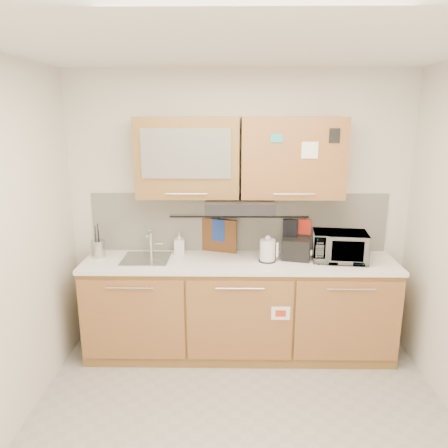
{
  "coord_description": "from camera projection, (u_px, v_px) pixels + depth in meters",
  "views": [
    {
      "loc": [
        -0.09,
        -2.56,
        2.22
      ],
      "look_at": [
        -0.14,
        1.05,
        1.29
      ],
      "focal_mm": 35.0,
      "sensor_mm": 36.0,
      "label": 1
    }
  ],
  "objects": [
    {
      "name": "ceiling",
      "position": [
        246.0,
        40.0,
        2.38
      ],
      "size": [
        3.2,
        3.2,
        0.0
      ],
      "primitive_type": "plane",
      "rotation": [
        3.14,
        0.0,
        0.0
      ],
      "color": "white",
      "rests_on": "wall_back"
    },
    {
      "name": "pot_holder",
      "position": [
        305.0,
        227.0,
        4.12
      ],
      "size": [
        0.12,
        0.05,
        0.15
      ],
      "primitive_type": "cube",
      "rotation": [
        0.0,
        0.0,
        -0.29
      ],
      "color": "red",
      "rests_on": "utensil_rail"
    },
    {
      "name": "sink",
      "position": [
        146.0,
        259.0,
        3.98
      ],
      "size": [
        0.42,
        0.4,
        0.26
      ],
      "color": "silver",
      "rests_on": "countertop"
    },
    {
      "name": "utensil_rail",
      "position": [
        239.0,
        217.0,
        4.12
      ],
      "size": [
        1.3,
        0.02,
        0.02
      ],
      "primitive_type": "cylinder",
      "rotation": [
        0.0,
        1.57,
        0.0
      ],
      "color": "black",
      "rests_on": "backsplash"
    },
    {
      "name": "cutting_board",
      "position": [
        219.0,
        241.0,
        4.16
      ],
      "size": [
        0.33,
        0.13,
        0.42
      ],
      "primitive_type": "cube",
      "rotation": [
        0.0,
        0.0,
        -0.32
      ],
      "color": "brown",
      "rests_on": "utensil_rail"
    },
    {
      "name": "dark_pouch",
      "position": [
        290.0,
        231.0,
        4.13
      ],
      "size": [
        0.14,
        0.05,
        0.22
      ],
      "primitive_type": "cube",
      "rotation": [
        0.0,
        0.0,
        -0.11
      ],
      "color": "black",
      "rests_on": "utensil_rail"
    },
    {
      "name": "microwave",
      "position": [
        339.0,
        247.0,
        3.91
      ],
      "size": [
        0.51,
        0.37,
        0.26
      ],
      "primitive_type": "imported",
      "rotation": [
        0.0,
        0.0,
        -0.11
      ],
      "color": "#999999",
      "rests_on": "countertop"
    },
    {
      "name": "upper_cabinets",
      "position": [
        239.0,
        158.0,
        3.85
      ],
      "size": [
        1.82,
        0.37,
        0.7
      ],
      "color": "olive",
      "rests_on": "wall_back"
    },
    {
      "name": "kettle",
      "position": [
        268.0,
        251.0,
        3.89
      ],
      "size": [
        0.17,
        0.15,
        0.24
      ],
      "rotation": [
        0.0,
        0.0,
        -0.02
      ],
      "color": "silver",
      "rests_on": "countertop"
    },
    {
      "name": "soap_bottle",
      "position": [
        179.0,
        243.0,
        4.1
      ],
      "size": [
        0.1,
        0.1,
        0.21
      ],
      "primitive_type": "imported",
      "rotation": [
        0.0,
        0.0,
        0.07
      ],
      "color": "#999999",
      "rests_on": "countertop"
    },
    {
      "name": "oven_mitt",
      "position": [
        219.0,
        230.0,
        4.14
      ],
      "size": [
        0.13,
        0.07,
        0.21
      ],
      "primitive_type": "cube",
      "rotation": [
        0.0,
        0.0,
        -0.33
      ],
      "color": "navy",
      "rests_on": "utensil_rail"
    },
    {
      "name": "wall_back",
      "position": [
        239.0,
        212.0,
        4.15
      ],
      "size": [
        3.2,
        0.0,
        3.2
      ],
      "primitive_type": "plane",
      "rotation": [
        1.57,
        0.0,
        0.0
      ],
      "color": "silver",
      "rests_on": "ground"
    },
    {
      "name": "base_cabinet",
      "position": [
        239.0,
        312.0,
        4.08
      ],
      "size": [
        2.8,
        0.64,
        0.88
      ],
      "color": "olive",
      "rests_on": "floor"
    },
    {
      "name": "countertop",
      "position": [
        239.0,
        262.0,
        3.95
      ],
      "size": [
        2.82,
        0.62,
        0.04
      ],
      "primitive_type": "cube",
      "color": "white",
      "rests_on": "base_cabinet"
    },
    {
      "name": "range_hood",
      "position": [
        240.0,
        205.0,
        3.88
      ],
      "size": [
        0.6,
        0.46,
        0.1
      ],
      "primitive_type": "cube",
      "color": "black",
      "rests_on": "upper_cabinets"
    },
    {
      "name": "utensil_crock",
      "position": [
        98.0,
        248.0,
        4.02
      ],
      "size": [
        0.15,
        0.15,
        0.31
      ],
      "rotation": [
        0.0,
        0.0,
        0.22
      ],
      "color": "#AAABAF",
      "rests_on": "countertop"
    },
    {
      "name": "toaster",
      "position": [
        296.0,
        250.0,
        3.93
      ],
      "size": [
        0.28,
        0.2,
        0.19
      ],
      "rotation": [
        0.0,
        0.0,
        -0.22
      ],
      "color": "black",
      "rests_on": "countertop"
    },
    {
      "name": "floor",
      "position": [
        242.0,
        442.0,
        3.02
      ],
      "size": [
        3.2,
        3.2,
        0.0
      ],
      "primitive_type": "plane",
      "color": "#9E9993",
      "rests_on": "ground"
    },
    {
      "name": "backsplash",
      "position": [
        239.0,
        222.0,
        4.17
      ],
      "size": [
        2.8,
        0.02,
        0.56
      ],
      "primitive_type": "cube",
      "color": "silver",
      "rests_on": "countertop"
    }
  ]
}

